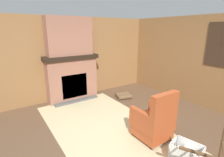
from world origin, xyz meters
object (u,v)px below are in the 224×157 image
(armchair, at_px, (154,122))
(firewood_stack, at_px, (123,96))
(storage_case, at_px, (84,52))
(decorative_plate_on_mantel, at_px, (68,51))
(laundry_basket, at_px, (186,154))
(oil_lamp_vase, at_px, (51,53))

(armchair, relative_size, firewood_stack, 2.01)
(armchair, height_order, firewood_stack, armchair)
(storage_case, relative_size, decorative_plate_on_mantel, 0.98)
(armchair, xyz_separation_m, decorative_plate_on_mantel, (-2.80, -0.54, 1.06))
(firewood_stack, distance_m, decorative_plate_on_mantel, 2.09)
(armchair, relative_size, decorative_plate_on_mantel, 4.46)
(firewood_stack, distance_m, storage_case, 1.77)
(firewood_stack, xyz_separation_m, laundry_basket, (2.68, -0.83, 0.09))
(armchair, bearing_deg, firewood_stack, -22.12)
(armchair, height_order, oil_lamp_vase, oil_lamp_vase)
(oil_lamp_vase, relative_size, decorative_plate_on_mantel, 1.24)
(storage_case, xyz_separation_m, decorative_plate_on_mantel, (-0.02, -0.49, 0.05))
(firewood_stack, relative_size, storage_case, 2.26)
(armchair, distance_m, decorative_plate_on_mantel, 3.04)
(armchair, height_order, laundry_basket, armchair)
(armchair, bearing_deg, oil_lamp_vase, 20.19)
(armchair, relative_size, storage_case, 4.55)
(laundry_basket, distance_m, storage_case, 3.69)
(firewood_stack, bearing_deg, laundry_basket, -17.23)
(oil_lamp_vase, bearing_deg, laundry_basket, 15.80)
(decorative_plate_on_mantel, bearing_deg, firewood_stack, 58.74)
(armchair, distance_m, storage_case, 2.96)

